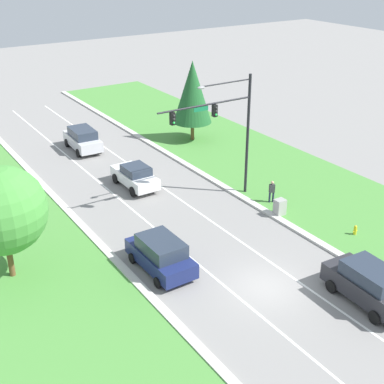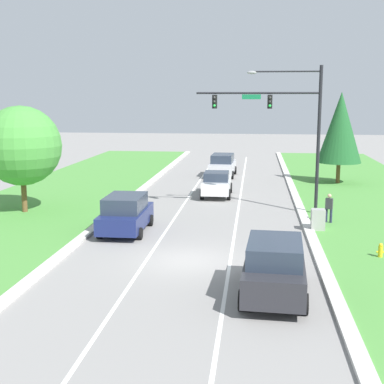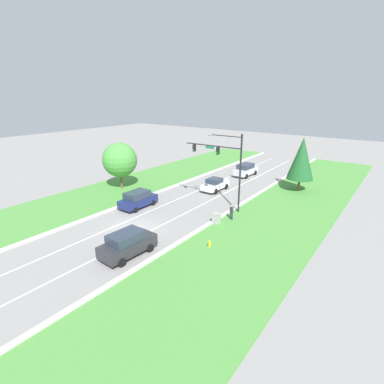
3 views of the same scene
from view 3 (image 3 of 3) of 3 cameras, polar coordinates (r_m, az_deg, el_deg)
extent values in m
plane|color=gray|center=(30.39, -11.32, -6.86)|extent=(160.00, 160.00, 0.00)
cube|color=beige|center=(26.83, -2.94, -9.86)|extent=(0.50, 90.00, 0.15)
cube|color=beige|center=(34.45, -17.77, -4.19)|extent=(0.50, 90.00, 0.15)
cube|color=#4C8E3D|center=(24.30, 7.01, -13.31)|extent=(10.00, 90.00, 0.08)
cube|color=#4C8E3D|center=(38.62, -22.44, -2.35)|extent=(10.00, 90.00, 0.08)
cube|color=white|center=(31.64, -13.55, -5.97)|extent=(0.14, 81.00, 0.01)
cube|color=white|center=(29.19, -8.88, -7.79)|extent=(0.14, 81.00, 0.01)
cylinder|color=black|center=(32.79, 9.13, 3.26)|extent=(0.20, 0.20, 8.73)
cylinder|color=black|center=(33.94, 3.92, 8.78)|extent=(7.18, 0.12, 0.12)
cube|color=#147042|center=(34.16, 3.40, 8.48)|extent=(1.10, 0.04, 0.28)
cylinder|color=black|center=(32.94, 6.38, 10.58)|extent=(3.95, 0.09, 0.09)
ellipsoid|color=gray|center=(33.96, 3.44, 10.80)|extent=(0.56, 0.28, 0.20)
cube|color=black|center=(33.65, 4.95, 7.81)|extent=(0.28, 0.32, 0.80)
sphere|color=#2D2D2D|center=(33.47, 4.80, 8.16)|extent=(0.16, 0.16, 0.16)
sphere|color=#2D2D2D|center=(33.51, 4.79, 7.77)|extent=(0.16, 0.16, 0.16)
sphere|color=#23D647|center=(33.55, 4.78, 7.38)|extent=(0.16, 0.16, 0.16)
cube|color=black|center=(35.41, 0.43, 8.39)|extent=(0.28, 0.32, 0.80)
sphere|color=#2D2D2D|center=(35.23, 0.27, 8.73)|extent=(0.16, 0.16, 0.16)
sphere|color=#2D2D2D|center=(35.27, 0.27, 8.36)|extent=(0.16, 0.16, 0.16)
sphere|color=#23D647|center=(35.31, 0.27, 7.99)|extent=(0.16, 0.16, 0.16)
cube|color=white|center=(41.17, 4.47, 1.32)|extent=(1.90, 4.56, 0.79)
cube|color=#283342|center=(40.75, 4.29, 2.16)|extent=(1.69, 2.06, 0.59)
cylinder|color=black|center=(42.02, 6.52, 1.04)|extent=(0.25, 0.76, 0.75)
cylinder|color=black|center=(42.89, 4.40, 1.47)|extent=(0.25, 0.76, 0.75)
cylinder|color=black|center=(39.68, 4.52, 0.07)|extent=(0.25, 0.76, 0.75)
cylinder|color=black|center=(40.61, 2.32, 0.54)|extent=(0.25, 0.76, 0.75)
cube|color=#28282D|center=(25.46, -12.10, -9.98)|extent=(2.30, 4.86, 0.98)
cube|color=#283342|center=(25.01, -12.44, -8.36)|extent=(2.00, 2.95, 0.72)
cylinder|color=black|center=(25.84, -8.02, -10.52)|extent=(0.28, 0.71, 0.69)
cylinder|color=black|center=(27.20, -10.97, -9.14)|extent=(0.28, 0.71, 0.69)
cylinder|color=black|center=(24.22, -13.24, -12.97)|extent=(0.28, 0.71, 0.69)
cylinder|color=black|center=(25.66, -16.08, -11.32)|extent=(0.28, 0.71, 0.69)
cube|color=navy|center=(35.61, -10.21, -1.72)|extent=(2.10, 4.68, 0.86)
cube|color=#283342|center=(35.27, -10.42, -0.52)|extent=(1.88, 2.81, 0.79)
cylinder|color=black|center=(36.05, -7.41, -2.05)|extent=(0.24, 0.61, 0.61)
cylinder|color=black|center=(37.39, -9.69, -1.41)|extent=(0.24, 0.61, 0.61)
cylinder|color=black|center=(34.14, -10.70, -3.40)|extent=(0.24, 0.61, 0.61)
cylinder|color=black|center=(35.55, -12.97, -2.67)|extent=(0.24, 0.61, 0.61)
cube|color=silver|center=(49.36, 10.19, 3.99)|extent=(2.20, 4.89, 0.90)
cube|color=#283342|center=(49.07, 10.17, 4.87)|extent=(1.92, 2.96, 0.72)
cylinder|color=black|center=(50.32, 11.95, 3.62)|extent=(0.27, 0.73, 0.72)
cylinder|color=black|center=(51.19, 10.00, 3.99)|extent=(0.27, 0.73, 0.72)
cylinder|color=black|center=(47.75, 10.32, 2.94)|extent=(0.27, 0.73, 0.72)
cylinder|color=black|center=(48.67, 8.30, 3.34)|extent=(0.27, 0.73, 0.72)
cube|color=#9E9E99|center=(30.73, 4.66, -5.05)|extent=(0.70, 0.60, 1.17)
cylinder|color=#232842|center=(31.94, 7.36, -4.55)|extent=(0.14, 0.14, 0.84)
cylinder|color=#232842|center=(31.76, 7.66, -4.70)|extent=(0.14, 0.14, 0.84)
cube|color=#333338|center=(31.58, 7.56, -3.42)|extent=(0.43, 0.34, 0.60)
sphere|color=tan|center=(31.42, 7.59, -2.67)|extent=(0.22, 0.22, 0.22)
cylinder|color=gold|center=(26.30, 3.33, -10.00)|extent=(0.20, 0.20, 0.55)
sphere|color=gold|center=(26.14, 3.35, -9.35)|extent=(0.18, 0.18, 0.18)
cylinder|color=gold|center=(26.34, 3.11, -9.87)|extent=(0.10, 0.09, 0.09)
cylinder|color=gold|center=(26.23, 3.56, -10.01)|extent=(0.10, 0.09, 0.09)
cylinder|color=brown|center=(43.26, 19.64, 1.27)|extent=(0.32, 0.32, 1.75)
cone|color=#1E5628|center=(42.40, 20.17, 6.02)|extent=(3.49, 3.49, 5.59)
cylinder|color=brown|center=(43.02, -13.30, 2.15)|extent=(0.32, 0.32, 2.30)
sphere|color=#47933D|center=(42.33, -13.59, 5.95)|extent=(4.73, 4.73, 4.73)
camera|label=1|loc=(37.07, -55.92, 16.78)|focal=50.00mm
camera|label=2|loc=(19.16, -61.31, -9.18)|focal=50.00mm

